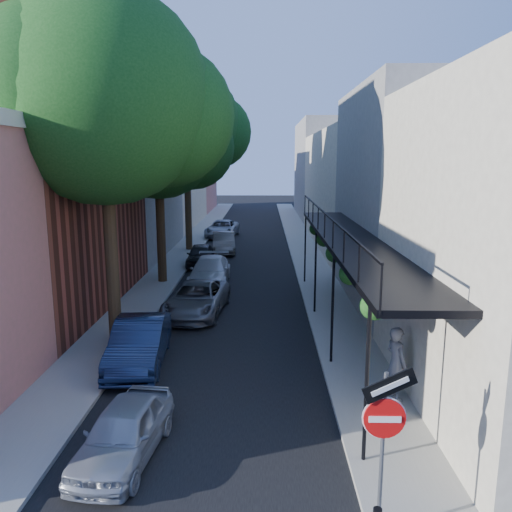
{
  "coord_description": "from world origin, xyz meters",
  "views": [
    {
      "loc": [
        1.27,
        -6.18,
        6.1
      ],
      "look_at": [
        0.99,
        10.81,
        2.8
      ],
      "focal_mm": 35.0,
      "sensor_mm": 36.0,
      "label": 1
    }
  ],
  "objects_px": {
    "pedestrian": "(396,363)",
    "parked_car_a": "(124,432)",
    "parked_car_f": "(224,243)",
    "parked_car_g": "(222,229)",
    "oak_near": "(119,103)",
    "sign_post": "(385,425)",
    "parked_car_e": "(200,255)",
    "oak_far": "(193,126)",
    "oak_mid": "(166,139)",
    "parked_car_b": "(139,343)",
    "parked_car_c": "(197,299)",
    "parked_car_d": "(210,271)"
  },
  "relations": [
    {
      "from": "pedestrian",
      "to": "parked_car_a",
      "type": "bearing_deg",
      "value": 88.29
    },
    {
      "from": "parked_car_f",
      "to": "parked_car_g",
      "type": "relative_size",
      "value": 0.85
    },
    {
      "from": "parked_car_g",
      "to": "oak_near",
      "type": "bearing_deg",
      "value": -88.09
    },
    {
      "from": "parked_car_a",
      "to": "parked_car_g",
      "type": "bearing_deg",
      "value": 97.41
    },
    {
      "from": "sign_post",
      "to": "parked_car_e",
      "type": "height_order",
      "value": "sign_post"
    },
    {
      "from": "parked_car_e",
      "to": "parked_car_f",
      "type": "distance_m",
      "value": 4.28
    },
    {
      "from": "oak_far",
      "to": "parked_car_a",
      "type": "bearing_deg",
      "value": -85.86
    },
    {
      "from": "oak_far",
      "to": "oak_near",
      "type": "bearing_deg",
      "value": -90.04
    },
    {
      "from": "parked_car_g",
      "to": "pedestrian",
      "type": "bearing_deg",
      "value": -71.2
    },
    {
      "from": "parked_car_a",
      "to": "parked_car_e",
      "type": "height_order",
      "value": "parked_car_e"
    },
    {
      "from": "oak_mid",
      "to": "parked_car_e",
      "type": "distance_m",
      "value": 7.64
    },
    {
      "from": "parked_car_g",
      "to": "pedestrian",
      "type": "distance_m",
      "value": 28.3
    },
    {
      "from": "parked_car_g",
      "to": "parked_car_b",
      "type": "bearing_deg",
      "value": -85.74
    },
    {
      "from": "parked_car_c",
      "to": "pedestrian",
      "type": "xyz_separation_m",
      "value": [
        6.0,
        -7.32,
        0.44
      ]
    },
    {
      "from": "oak_mid",
      "to": "parked_car_f",
      "type": "relative_size",
      "value": 2.51
    },
    {
      "from": "oak_mid",
      "to": "pedestrian",
      "type": "xyz_separation_m",
      "value": [
        8.02,
        -12.58,
        -5.99
      ]
    },
    {
      "from": "parked_car_a",
      "to": "parked_car_c",
      "type": "relative_size",
      "value": 0.74
    },
    {
      "from": "parked_car_c",
      "to": "parked_car_f",
      "type": "bearing_deg",
      "value": 95.31
    },
    {
      "from": "parked_car_d",
      "to": "parked_car_f",
      "type": "relative_size",
      "value": 1.12
    },
    {
      "from": "parked_car_a",
      "to": "parked_car_b",
      "type": "xyz_separation_m",
      "value": [
        -0.86,
        4.78,
        0.12
      ]
    },
    {
      "from": "oak_mid",
      "to": "parked_car_e",
      "type": "relative_size",
      "value": 2.8
    },
    {
      "from": "parked_car_c",
      "to": "parked_car_g",
      "type": "xyz_separation_m",
      "value": [
        -0.66,
        20.17,
        0.03
      ]
    },
    {
      "from": "parked_car_b",
      "to": "parked_car_f",
      "type": "xyz_separation_m",
      "value": [
        1.07,
        18.44,
        -0.02
      ]
    },
    {
      "from": "oak_near",
      "to": "oak_far",
      "type": "bearing_deg",
      "value": 89.96
    },
    {
      "from": "parked_car_e",
      "to": "parked_car_g",
      "type": "xyz_separation_m",
      "value": [
        0.37,
        10.91,
        0.05
      ]
    },
    {
      "from": "parked_car_f",
      "to": "pedestrian",
      "type": "bearing_deg",
      "value": -79.11
    },
    {
      "from": "parked_car_a",
      "to": "parked_car_d",
      "type": "height_order",
      "value": "parked_car_d"
    },
    {
      "from": "parked_car_e",
      "to": "pedestrian",
      "type": "relative_size",
      "value": 1.92
    },
    {
      "from": "oak_near",
      "to": "sign_post",
      "type": "bearing_deg",
      "value": -54.91
    },
    {
      "from": "sign_post",
      "to": "parked_car_g",
      "type": "xyz_separation_m",
      "value": [
        -5.22,
        32.17,
        -1.37
      ]
    },
    {
      "from": "sign_post",
      "to": "parked_car_a",
      "type": "height_order",
      "value": "sign_post"
    },
    {
      "from": "oak_far",
      "to": "parked_car_g",
      "type": "height_order",
      "value": "oak_far"
    },
    {
      "from": "oak_far",
      "to": "parked_car_b",
      "type": "height_order",
      "value": "oak_far"
    },
    {
      "from": "oak_mid",
      "to": "sign_post",
      "type": "bearing_deg",
      "value": -69.14
    },
    {
      "from": "parked_car_d",
      "to": "parked_car_g",
      "type": "height_order",
      "value": "parked_car_g"
    },
    {
      "from": "parked_car_d",
      "to": "parked_car_a",
      "type": "bearing_deg",
      "value": -90.95
    },
    {
      "from": "parked_car_a",
      "to": "pedestrian",
      "type": "xyz_separation_m",
      "value": [
        6.21,
        2.47,
        0.49
      ]
    },
    {
      "from": "pedestrian",
      "to": "oak_near",
      "type": "bearing_deg",
      "value": 36.53
    },
    {
      "from": "oak_far",
      "to": "parked_car_f",
      "type": "height_order",
      "value": "oak_far"
    },
    {
      "from": "pedestrian",
      "to": "sign_post",
      "type": "bearing_deg",
      "value": 139.47
    },
    {
      "from": "parked_car_e",
      "to": "parked_car_g",
      "type": "distance_m",
      "value": 10.92
    },
    {
      "from": "parked_car_g",
      "to": "parked_car_e",
      "type": "bearing_deg",
      "value": -86.77
    },
    {
      "from": "sign_post",
      "to": "parked_car_f",
      "type": "distance_m",
      "value": 25.86
    },
    {
      "from": "parked_car_d",
      "to": "oak_mid",
      "type": "bearing_deg",
      "value": 168.69
    },
    {
      "from": "oak_mid",
      "to": "pedestrian",
      "type": "distance_m",
      "value": 16.08
    },
    {
      "from": "parked_car_f",
      "to": "sign_post",
      "type": "bearing_deg",
      "value": -85.08
    },
    {
      "from": "parked_car_c",
      "to": "parked_car_a",
      "type": "bearing_deg",
      "value": -85.92
    },
    {
      "from": "parked_car_a",
      "to": "parked_car_d",
      "type": "bearing_deg",
      "value": 95.72
    },
    {
      "from": "parked_car_b",
      "to": "parked_car_d",
      "type": "height_order",
      "value": "parked_car_b"
    },
    {
      "from": "oak_mid",
      "to": "oak_far",
      "type": "relative_size",
      "value": 0.86
    }
  ]
}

